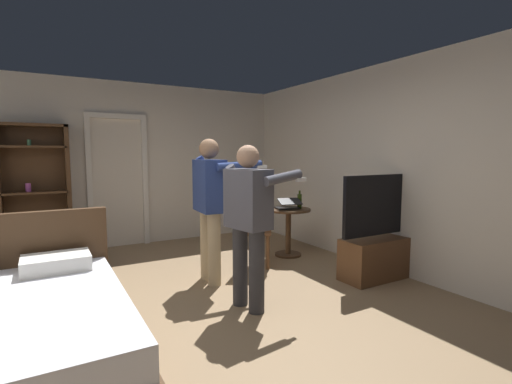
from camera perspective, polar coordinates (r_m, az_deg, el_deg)
ground_plane at (r=3.72m, az=-7.60°, el=-17.98°), size 6.87×6.87×0.00m
wall_back at (r=6.47m, az=-18.58°, el=3.99°), size 5.28×0.12×2.64m
wall_right at (r=4.99m, az=20.81°, el=3.43°), size 0.12×6.48×2.64m
doorway_frame at (r=6.35m, az=-20.40°, el=3.00°), size 0.93×0.08×2.13m
bed at (r=3.02m, az=-34.16°, el=-18.57°), size 1.50×1.92×1.02m
bookshelf at (r=6.13m, az=-30.73°, el=0.66°), size 0.90×0.32×1.92m
tv_flatscreen at (r=4.79m, az=18.47°, el=-8.01°), size 1.23×0.40×1.26m
side_table at (r=5.51m, az=4.97°, el=-4.89°), size 0.65×0.65×0.70m
laptop at (r=5.41m, az=4.90°, el=-2.09°), size 0.39×0.39×0.16m
bottle_on_table at (r=5.48m, az=6.68°, el=-1.38°), size 0.06×0.06×0.27m
wooden_chair at (r=4.92m, az=-0.16°, el=-5.34°), size 0.58×0.58×0.99m
person_blue_shirt at (r=3.56m, az=-1.10°, el=-3.62°), size 0.71×0.62×1.58m
person_striped_shirt at (r=4.33m, az=-6.95°, el=-1.10°), size 0.71×0.65×1.67m
suitcase_dark at (r=5.37m, az=-25.72°, el=-9.24°), size 0.52×0.39×0.31m
suitcase_small at (r=5.37m, az=-27.82°, el=-8.56°), size 0.55×0.35×0.45m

